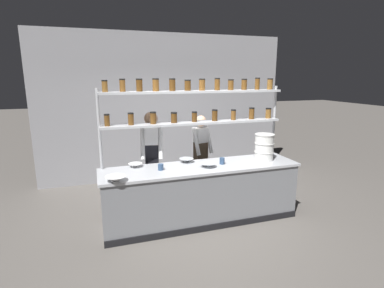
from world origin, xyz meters
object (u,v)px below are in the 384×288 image
object	(u,v)px
container_stack	(264,147)
prep_bowl_near_right	(116,179)
prep_bowl_center_front	(186,160)
serving_cup_by_board	(161,167)
chef_left	(152,155)
serving_cup_front	(222,161)
spice_shelf_unit	(195,108)
prep_bowl_center_back	(135,165)
prep_bowl_near_left	(208,165)
chef_center	(201,152)

from	to	relation	value
container_stack	prep_bowl_near_right	bearing A→B (deg)	-172.48
prep_bowl_center_front	serving_cup_by_board	xyz separation A→B (m)	(-0.49, -0.28, 0.02)
chef_left	container_stack	bearing A→B (deg)	-5.38
prep_bowl_near_right	chef_left	bearing A→B (deg)	52.87
container_stack	serving_cup_front	world-z (taller)	container_stack
spice_shelf_unit	container_stack	bearing A→B (deg)	-15.91
serving_cup_front	serving_cup_by_board	world-z (taller)	serving_cup_front
spice_shelf_unit	prep_bowl_center_back	world-z (taller)	spice_shelf_unit
prep_bowl_near_right	spice_shelf_unit	bearing A→B (deg)	25.54
chef_left	serving_cup_front	xyz separation A→B (m)	(1.03, -0.56, -0.04)
prep_bowl_near_left	chef_center	bearing A→B (deg)	76.95
spice_shelf_unit	prep_bowl_center_front	xyz separation A→B (m)	(-0.17, -0.05, -0.84)
prep_bowl_center_back	prep_bowl_near_right	xyz separation A→B (m)	(-0.34, -0.58, 0.01)
serving_cup_front	container_stack	bearing A→B (deg)	1.03
serving_cup_front	chef_left	bearing A→B (deg)	151.43
prep_bowl_near_left	serving_cup_front	bearing A→B (deg)	17.41
chef_center	prep_bowl_near_left	world-z (taller)	chef_center
serving_cup_front	spice_shelf_unit	bearing A→B (deg)	136.13
container_stack	prep_bowl_near_right	size ratio (longest dim) A/B	1.59
chef_center	serving_cup_by_board	world-z (taller)	chef_center
chef_left	prep_bowl_near_right	xyz separation A→B (m)	(-0.66, -0.87, -0.05)
prep_bowl_near_right	serving_cup_front	world-z (taller)	serving_cup_front
chef_left	serving_cup_by_board	distance (m)	0.56
prep_bowl_center_front	serving_cup_front	bearing A→B (deg)	-28.26
prep_bowl_center_front	serving_cup_front	distance (m)	0.58
spice_shelf_unit	chef_center	xyz separation A→B (m)	(0.29, 0.51, -0.88)
chef_left	prep_bowl_near_right	world-z (taller)	chef_left
chef_left	prep_bowl_center_front	world-z (taller)	chef_left
spice_shelf_unit	serving_cup_front	bearing A→B (deg)	-43.87
chef_center	prep_bowl_center_back	world-z (taller)	chef_center
serving_cup_by_board	prep_bowl_center_front	bearing A→B (deg)	29.61
container_stack	serving_cup_front	size ratio (longest dim) A/B	4.22
container_stack	serving_cup_by_board	bearing A→B (deg)	-179.53
chef_left	prep_bowl_near_left	world-z (taller)	chef_left
chef_center	serving_cup_front	distance (m)	0.85
spice_shelf_unit	container_stack	size ratio (longest dim) A/B	6.85
spice_shelf_unit	serving_cup_by_board	xyz separation A→B (m)	(-0.66, -0.33, -0.83)
prep_bowl_center_front	prep_bowl_center_back	xyz separation A→B (m)	(-0.83, -0.01, -0.00)
prep_bowl_near_right	serving_cup_front	size ratio (longest dim) A/B	2.66
chef_left	prep_bowl_center_back	distance (m)	0.44
prep_bowl_near_left	prep_bowl_center_front	size ratio (longest dim) A/B	1.06
prep_bowl_near_left	serving_cup_by_board	bearing A→B (deg)	173.31
prep_bowl_near_left	serving_cup_front	distance (m)	0.29
serving_cup_front	prep_bowl_center_front	bearing A→B (deg)	151.74
spice_shelf_unit	serving_cup_by_board	world-z (taller)	spice_shelf_unit
spice_shelf_unit	serving_cup_front	distance (m)	0.95
prep_bowl_center_back	prep_bowl_near_right	world-z (taller)	prep_bowl_near_right
chef_left	container_stack	size ratio (longest dim) A/B	3.93
chef_left	serving_cup_by_board	size ratio (longest dim) A/B	18.51
prep_bowl_near_right	serving_cup_front	xyz separation A→B (m)	(1.68, 0.31, 0.02)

